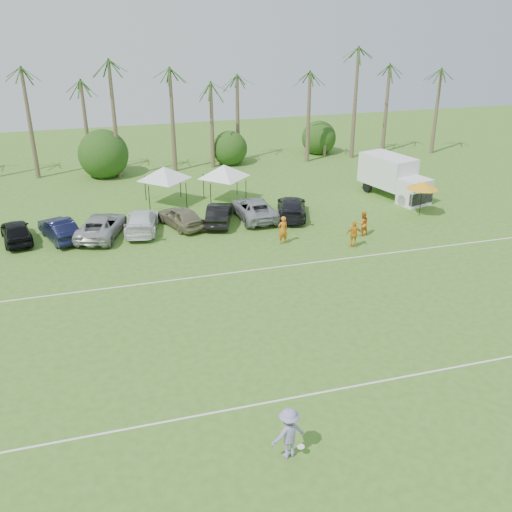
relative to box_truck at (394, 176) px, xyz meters
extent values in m
plane|color=#437021|center=(-16.38, -24.35, -1.73)|extent=(120.00, 120.00, 0.00)
cube|color=white|center=(-16.38, -22.35, -1.72)|extent=(80.00, 0.10, 0.01)
cube|color=white|center=(-16.38, -10.35, -1.72)|extent=(80.00, 0.10, 0.01)
cone|color=brown|center=(-28.38, 13.65, 3.27)|extent=(0.44, 0.44, 10.00)
cone|color=brown|center=(-24.38, 13.65, 3.77)|extent=(0.44, 0.44, 11.00)
cone|color=brown|center=(-20.38, 13.65, 2.27)|extent=(0.44, 0.44, 8.00)
cone|color=brown|center=(-16.38, 13.65, 2.77)|extent=(0.44, 0.44, 9.00)
cone|color=brown|center=(-12.38, 13.65, 3.27)|extent=(0.44, 0.44, 10.00)
cone|color=brown|center=(-8.38, 13.65, 3.77)|extent=(0.44, 0.44, 11.00)
cone|color=brown|center=(-3.38, 13.65, 2.27)|extent=(0.44, 0.44, 8.00)
cone|color=brown|center=(1.62, 13.65, 2.77)|extent=(0.44, 0.44, 9.00)
cone|color=brown|center=(6.62, 13.65, 3.27)|extent=(0.44, 0.44, 10.00)
cone|color=brown|center=(10.62, 13.65, 3.77)|extent=(0.44, 0.44, 11.00)
cylinder|color=brown|center=(-22.38, 14.65, -1.03)|extent=(0.30, 0.30, 1.40)
sphere|color=#1C3F11|center=(-22.38, 14.65, 0.07)|extent=(4.00, 4.00, 4.00)
cylinder|color=brown|center=(-10.38, 14.65, -1.03)|extent=(0.30, 0.30, 1.40)
sphere|color=#1C3F11|center=(-10.38, 14.65, 0.07)|extent=(4.00, 4.00, 4.00)
cylinder|color=brown|center=(-0.38, 14.65, -1.03)|extent=(0.30, 0.30, 1.40)
sphere|color=#1C3F11|center=(-0.38, 14.65, 0.07)|extent=(4.00, 4.00, 4.00)
imported|color=orange|center=(-11.85, -6.92, -0.77)|extent=(0.74, 0.53, 1.90)
imported|color=orange|center=(-6.16, -7.08, -0.87)|extent=(0.90, 0.73, 1.72)
imported|color=orange|center=(-7.60, -8.78, -0.84)|extent=(1.11, 0.63, 1.78)
cube|color=white|center=(-0.21, 0.76, 0.28)|extent=(3.56, 4.99, 2.45)
cube|color=white|center=(0.63, -2.26, -0.70)|extent=(2.64, 2.30, 2.05)
cube|color=black|center=(0.82, -2.97, -0.99)|extent=(2.25, 0.88, 0.98)
cube|color=#E5590C|center=(0.98, 1.09, -0.16)|extent=(0.44, 1.51, 0.88)
cylinder|color=black|center=(-0.37, -2.33, -1.29)|extent=(0.52, 0.93, 0.88)
cylinder|color=black|center=(1.52, -1.81, -1.29)|extent=(0.52, 0.93, 0.88)
cylinder|color=black|center=(-1.47, 1.63, -1.29)|extent=(0.52, 0.93, 0.88)
cylinder|color=black|center=(0.42, 2.15, -1.29)|extent=(0.52, 0.93, 0.88)
cylinder|color=black|center=(-19.57, 1.83, -0.72)|extent=(0.06, 0.06, 2.02)
cylinder|color=black|center=(-16.74, 1.83, -0.72)|extent=(0.06, 0.06, 2.02)
cylinder|color=black|center=(-19.57, 4.66, -0.72)|extent=(0.06, 0.06, 2.02)
cylinder|color=black|center=(-16.74, 4.66, -0.72)|extent=(0.06, 0.06, 2.02)
pyramid|color=white|center=(-18.15, 3.25, 1.31)|extent=(4.37, 4.37, 1.01)
cylinder|color=black|center=(-14.96, 1.21, -0.72)|extent=(0.06, 0.06, 2.01)
cylinder|color=black|center=(-12.14, 1.21, -0.72)|extent=(0.06, 0.06, 2.01)
cylinder|color=black|center=(-14.96, 4.02, -0.72)|extent=(0.06, 0.06, 2.01)
cylinder|color=black|center=(-12.14, 4.02, -0.72)|extent=(0.06, 0.06, 2.01)
pyramid|color=white|center=(-13.55, 2.61, 1.28)|extent=(4.34, 4.34, 1.00)
cylinder|color=black|center=(-0.30, -4.70, -0.54)|extent=(0.05, 0.05, 2.37)
cone|color=orange|center=(-0.30, -4.70, 0.64)|extent=(2.37, 2.37, 0.54)
imported|color=#9184BC|center=(-17.85, -25.32, -0.73)|extent=(1.41, 0.97, 1.99)
cylinder|color=white|center=(-17.44, -25.46, -1.31)|extent=(0.27, 0.27, 0.03)
imported|color=black|center=(-28.78, -1.70, -0.98)|extent=(2.59, 4.65, 1.50)
imported|color=black|center=(-26.04, -2.08, -0.98)|extent=(3.04, 4.81, 1.50)
imported|color=#A0A0A0|center=(-23.30, -2.28, -0.98)|extent=(4.09, 5.90, 1.50)
imported|color=white|center=(-20.56, -2.06, -0.98)|extent=(3.01, 5.45, 1.50)
imported|color=#7D7555|center=(-17.82, -1.99, -0.98)|extent=(3.22, 4.73, 1.50)
imported|color=black|center=(-15.07, -2.13, -0.98)|extent=(2.90, 4.81, 1.50)
imported|color=#959699|center=(-12.33, -1.79, -0.98)|extent=(2.58, 5.42, 1.50)
imported|color=black|center=(-9.59, -2.22, -0.98)|extent=(3.64, 5.55, 1.50)
camera|label=1|loc=(-23.28, -39.92, 13.00)|focal=40.00mm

